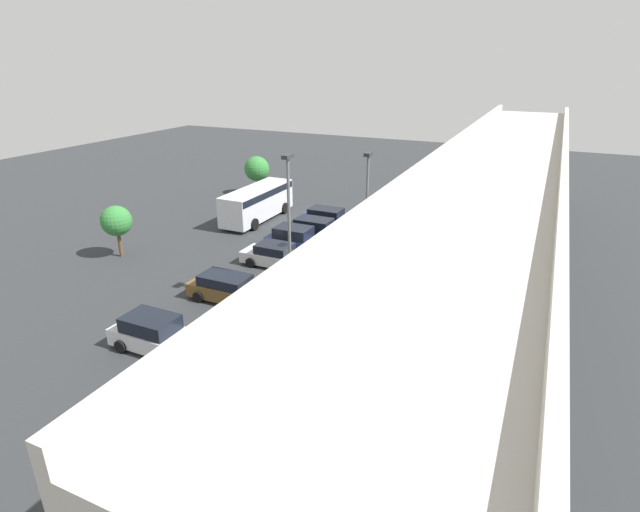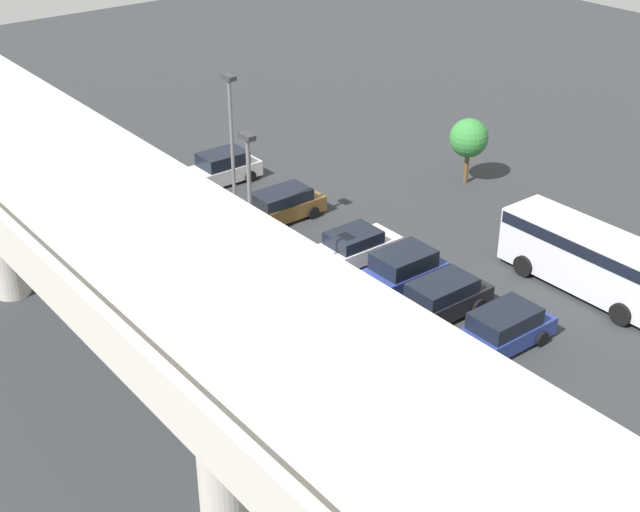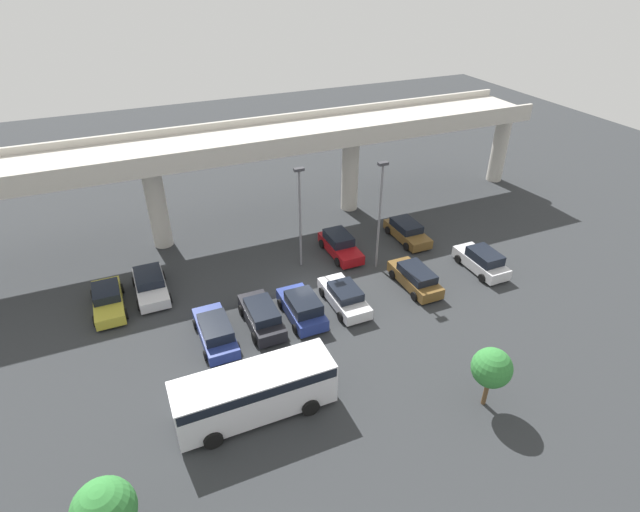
# 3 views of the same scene
# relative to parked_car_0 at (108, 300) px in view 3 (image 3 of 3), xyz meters

# --- Properties ---
(ground_plane) EXTENTS (106.24, 106.24, 0.00)m
(ground_plane) POSITION_rel_parked_car_0_xyz_m (12.83, -3.70, -0.68)
(ground_plane) COLOR #2D3033
(highway_overpass) EXTENTS (51.05, 6.05, 8.41)m
(highway_overpass) POSITION_rel_parked_car_0_xyz_m (12.83, 7.08, 6.08)
(highway_overpass) COLOR #BCB7AD
(highway_overpass) RESTS_ON ground_plane
(parked_car_0) EXTENTS (2.05, 4.85, 1.44)m
(parked_car_0) POSITION_rel_parked_car_0_xyz_m (0.00, 0.00, 0.00)
(parked_car_0) COLOR gold
(parked_car_0) RESTS_ON ground_plane
(parked_car_1) EXTENTS (2.21, 4.75, 1.46)m
(parked_car_1) POSITION_rel_parked_car_0_xyz_m (2.78, 0.60, 0.02)
(parked_car_1) COLOR silver
(parked_car_1) RESTS_ON ground_plane
(parked_car_2) EXTENTS (2.08, 4.90, 1.53)m
(parked_car_2) POSITION_rel_parked_car_0_xyz_m (5.73, -5.97, 0.04)
(parked_car_2) COLOR navy
(parked_car_2) RESTS_ON ground_plane
(parked_car_3) EXTENTS (2.05, 4.70, 1.58)m
(parked_car_3) POSITION_rel_parked_car_0_xyz_m (8.71, -5.71, 0.09)
(parked_car_3) COLOR black
(parked_car_3) RESTS_ON ground_plane
(parked_car_4) EXTENTS (2.17, 4.48, 1.69)m
(parked_car_4) POSITION_rel_parked_car_0_xyz_m (11.34, -5.95, 0.11)
(parked_car_4) COLOR navy
(parked_car_4) RESTS_ON ground_plane
(parked_car_5) EXTENTS (2.10, 4.70, 1.48)m
(parked_car_5) POSITION_rel_parked_car_0_xyz_m (14.36, -5.86, 0.01)
(parked_car_5) COLOR silver
(parked_car_5) RESTS_ON ground_plane
(parked_car_6) EXTENTS (2.06, 4.71, 1.62)m
(parked_car_6) POSITION_rel_parked_car_0_xyz_m (16.90, 0.18, 0.08)
(parked_car_6) COLOR maroon
(parked_car_6) RESTS_ON ground_plane
(parked_car_7) EXTENTS (2.03, 4.64, 1.50)m
(parked_car_7) POSITION_rel_parked_car_0_xyz_m (19.84, -5.88, 0.05)
(parked_car_7) COLOR brown
(parked_car_7) RESTS_ON ground_plane
(parked_car_8) EXTENTS (2.08, 4.63, 1.50)m
(parked_car_8) POSITION_rel_parked_car_0_xyz_m (22.86, 0.06, 0.04)
(parked_car_8) COLOR brown
(parked_car_8) RESTS_ON ground_plane
(parked_car_9) EXTENTS (2.06, 4.49, 1.67)m
(parked_car_9) POSITION_rel_parked_car_0_xyz_m (25.46, -6.02, 0.10)
(parked_car_9) COLOR silver
(parked_car_9) RESTS_ON ground_plane
(shuttle_bus) EXTENTS (8.03, 2.68, 2.67)m
(shuttle_bus) POSITION_rel_parked_car_0_xyz_m (6.33, -12.21, 0.92)
(shuttle_bus) COLOR silver
(shuttle_bus) RESTS_ON ground_plane
(lamp_post_near_aisle) EXTENTS (0.70, 0.35, 7.69)m
(lamp_post_near_aisle) POSITION_rel_parked_car_0_xyz_m (13.57, -0.08, 3.85)
(lamp_post_near_aisle) COLOR slate
(lamp_post_near_aisle) RESTS_ON ground_plane
(lamp_post_mid_lot) EXTENTS (0.70, 0.35, 8.22)m
(lamp_post_mid_lot) POSITION_rel_parked_car_0_xyz_m (18.60, -2.56, 4.12)
(lamp_post_mid_lot) COLOR slate
(lamp_post_mid_lot) RESTS_ON ground_plane
(tree_front_left) EXTENTS (2.41, 2.41, 3.74)m
(tree_front_left) POSITION_rel_parked_car_0_xyz_m (-0.75, -16.55, 1.84)
(tree_front_left) COLOR brown
(tree_front_left) RESTS_ON ground_plane
(tree_front_right) EXTENTS (2.04, 2.04, 3.56)m
(tree_front_right) POSITION_rel_parked_car_0_xyz_m (17.38, -16.36, 1.83)
(tree_front_right) COLOR brown
(tree_front_right) RESTS_ON ground_plane
(traffic_cone) EXTENTS (0.44, 0.44, 0.70)m
(traffic_cone) POSITION_rel_parked_car_0_xyz_m (5.50, -7.88, -0.35)
(traffic_cone) COLOR black
(traffic_cone) RESTS_ON ground_plane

